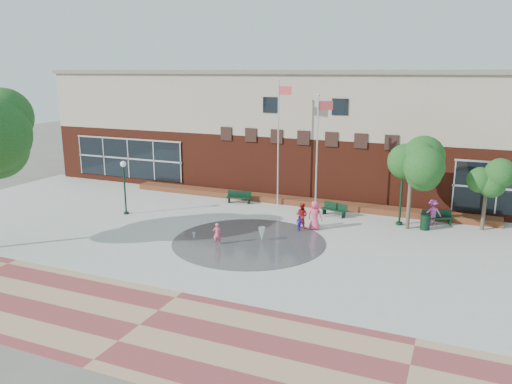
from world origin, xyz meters
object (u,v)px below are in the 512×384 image
at_px(flagpole_right, 318,150).
at_px(trash_can, 425,222).
at_px(child_splash, 217,234).
at_px(bench_left, 239,199).
at_px(flagpole_left, 279,137).

relative_size(flagpole_right, trash_can, 8.01).
distance_m(trash_can, child_splash, 12.32).
bearing_deg(trash_can, bench_left, 174.51).
height_order(bench_left, child_splash, child_splash).
bearing_deg(bench_left, trash_can, -15.23).
height_order(flagpole_left, child_splash, flagpole_left).
bearing_deg(flagpole_right, child_splash, -141.05).
relative_size(flagpole_left, flagpole_right, 1.10).
height_order(flagpole_left, flagpole_right, flagpole_left).
height_order(flagpole_right, trash_can, flagpole_right).
bearing_deg(trash_can, flagpole_left, 170.16).
relative_size(bench_left, trash_can, 1.82).
bearing_deg(child_splash, flagpole_left, -116.75).
distance_m(flagpole_right, bench_left, 7.45).
bearing_deg(child_splash, flagpole_right, -142.21).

